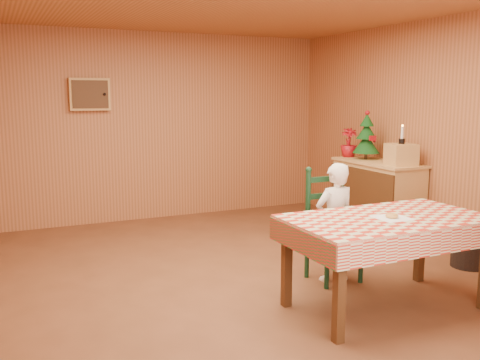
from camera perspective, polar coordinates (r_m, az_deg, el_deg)
name	(u,v)px	position (r m, az deg, el deg)	size (l,w,h in m)	color
ground	(249,283)	(5.10, 0.96, -10.92)	(6.00, 6.00, 0.00)	brown
cabin_walls	(225,86)	(5.28, -1.57, 9.95)	(5.10, 6.05, 2.65)	#AA673D
dining_table	(387,227)	(4.51, 15.42, -4.82)	(1.66, 0.96, 0.77)	#492913
ladder_chair	(331,227)	(5.16, 9.68, -4.98)	(0.44, 0.40, 1.08)	black
seated_child	(335,222)	(5.10, 10.06, -4.47)	(0.41, 0.27, 1.12)	white
napkin	(392,218)	(4.45, 15.89, -3.91)	(0.26, 0.26, 0.00)	white
donut	(392,216)	(4.45, 15.90, -3.67)	(0.10, 0.10, 0.03)	#D2984B
shelf_unit	(376,198)	(6.90, 14.33, -1.88)	(0.54, 1.24, 0.93)	tan
crate	(401,154)	(6.52, 16.81, 2.62)	(0.30, 0.30, 0.25)	tan
christmas_tree	(366,137)	(7.00, 13.34, 4.47)	(0.34, 0.34, 0.62)	#492913
flower_arrangement	(349,143)	(7.22, 11.52, 3.94)	(0.21, 0.21, 0.38)	maroon
candle_set	(402,138)	(6.50, 16.89, 4.28)	(0.07, 0.07, 0.22)	black
storage_bin	(469,250)	(5.99, 23.28, -6.85)	(0.36, 0.36, 0.36)	black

